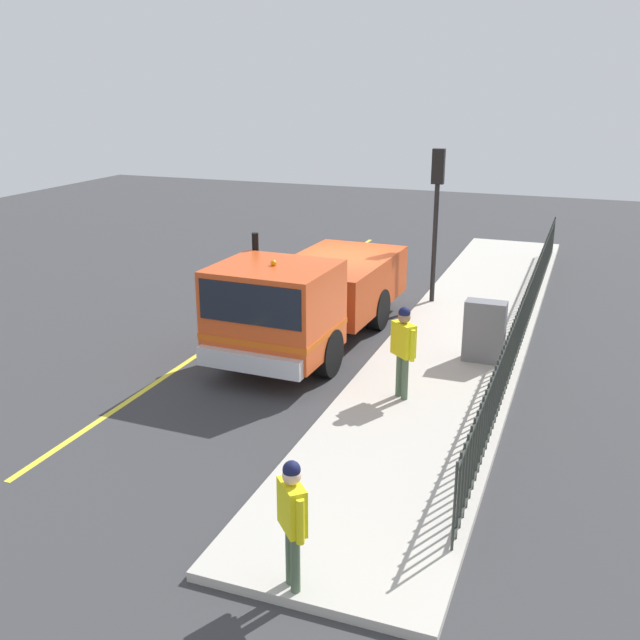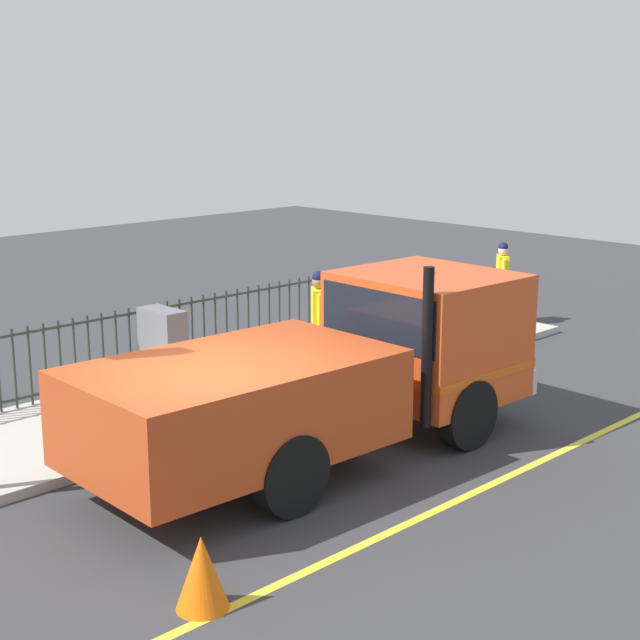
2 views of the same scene
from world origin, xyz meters
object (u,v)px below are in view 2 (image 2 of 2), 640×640
work_truck (349,362)px  traffic_cone (202,572)px  utility_cabinet (163,348)px  worker_standing (319,310)px  pedestrian_distant (502,272)px

work_truck → traffic_cone: (-1.86, 3.88, -0.86)m
utility_cabinet → traffic_cone: 6.66m
worker_standing → utility_cabinet: 2.63m
work_truck → worker_standing: (2.66, -2.06, -0.04)m
work_truck → utility_cabinet: 3.78m
traffic_cone → utility_cabinet: bearing=-32.6°
work_truck → traffic_cone: size_ratio=9.20×
worker_standing → pedestrian_distant: 5.48m
pedestrian_distant → traffic_cone: 12.36m
pedestrian_distant → utility_cabinet: size_ratio=1.26×
work_truck → utility_cabinet: (3.74, 0.30, -0.46)m
pedestrian_distant → utility_cabinet: 7.89m
work_truck → pedestrian_distant: bearing=112.7°
worker_standing → utility_cabinet: (1.09, 2.35, -0.42)m
work_truck → utility_cabinet: size_ratio=5.24×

